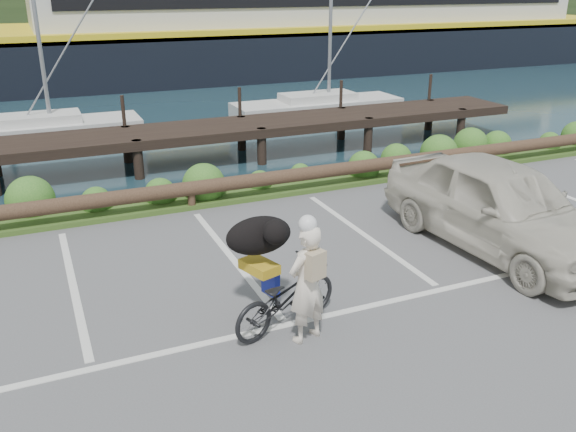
% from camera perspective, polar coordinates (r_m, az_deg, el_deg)
% --- Properties ---
extents(ground, '(72.00, 72.00, 0.00)m').
position_cam_1_polar(ground, '(8.86, -1.18, -8.94)').
color(ground, '#505153').
extents(harbor_backdrop, '(170.00, 160.00, 30.00)m').
position_cam_1_polar(harbor_backdrop, '(85.76, -22.07, 16.71)').
color(harbor_backdrop, '#162D36').
rests_on(harbor_backdrop, ground).
extents(vegetation_strip, '(34.00, 1.60, 0.10)m').
position_cam_1_polar(vegetation_strip, '(13.47, -9.74, 1.80)').
color(vegetation_strip, '#3D5B21').
rests_on(vegetation_strip, ground).
extents(log_rail, '(32.00, 0.30, 0.60)m').
position_cam_1_polar(log_rail, '(12.85, -8.96, 0.65)').
color(log_rail, '#443021').
rests_on(log_rail, ground).
extents(bicycle, '(1.84, 1.13, 0.91)m').
position_cam_1_polar(bicycle, '(8.28, -0.20, -7.60)').
color(bicycle, black).
rests_on(bicycle, ground).
extents(cyclist, '(0.68, 0.56, 1.62)m').
position_cam_1_polar(cyclist, '(7.86, 1.78, -6.39)').
color(cyclist, '#F1E2CC').
rests_on(cyclist, ground).
extents(dog, '(0.73, 1.04, 0.54)m').
position_cam_1_polar(dog, '(8.35, -2.76, -1.84)').
color(dog, black).
rests_on(dog, bicycle).
extents(parked_car, '(2.18, 4.80, 1.60)m').
position_cam_1_polar(parked_car, '(11.20, 19.17, 0.96)').
color(parked_car, beige).
rests_on(parked_car, ground).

